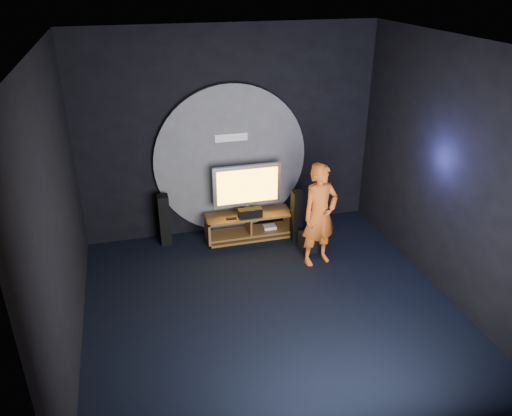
{
  "coord_description": "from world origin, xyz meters",
  "views": [
    {
      "loc": [
        -1.65,
        -5.33,
        4.27
      ],
      "look_at": [
        0.06,
        1.05,
        1.05
      ],
      "focal_mm": 35.0,
      "sensor_mm": 36.0,
      "label": 1
    }
  ],
  "objects": [
    {
      "name": "media_console",
      "position": [
        0.2,
        2.05,
        0.19
      ],
      "size": [
        1.48,
        0.45,
        0.45
      ],
      "color": "brown",
      "rests_on": "ground"
    },
    {
      "name": "tv",
      "position": [
        0.2,
        2.12,
        0.92
      ],
      "size": [
        1.17,
        0.22,
        0.86
      ],
      "color": "silver",
      "rests_on": "media_console"
    },
    {
      "name": "wall_disc_panel",
      "position": [
        0.0,
        2.44,
        1.3
      ],
      "size": [
        2.6,
        0.11,
        2.6
      ],
      "color": "#515156",
      "rests_on": "ground"
    },
    {
      "name": "remote",
      "position": [
        -0.13,
        1.93,
        0.46
      ],
      "size": [
        0.18,
        0.05,
        0.02
      ],
      "primitive_type": "cube",
      "color": "black",
      "rests_on": "media_console"
    },
    {
      "name": "back_wall",
      "position": [
        0.0,
        2.5,
        1.75
      ],
      "size": [
        5.0,
        0.04,
        3.5
      ],
      "primitive_type": "cube",
      "color": "black",
      "rests_on": "ground"
    },
    {
      "name": "floor",
      "position": [
        0.0,
        0.0,
        0.0
      ],
      "size": [
        5.0,
        5.0,
        0.0
      ],
      "primitive_type": "plane",
      "color": "black",
      "rests_on": "ground"
    },
    {
      "name": "left_wall",
      "position": [
        -2.5,
        0.0,
        1.75
      ],
      "size": [
        0.04,
        5.0,
        3.5
      ],
      "primitive_type": "cube",
      "color": "black",
      "rests_on": "ground"
    },
    {
      "name": "center_speaker",
      "position": [
        0.2,
        1.93,
        0.53
      ],
      "size": [
        0.4,
        0.15,
        0.15
      ],
      "primitive_type": "cube",
      "color": "black",
      "rests_on": "media_console"
    },
    {
      "name": "tower_speaker_right",
      "position": [
        0.98,
        1.78,
        0.45
      ],
      "size": [
        0.18,
        0.2,
        0.89
      ],
      "primitive_type": "cube",
      "color": "black",
      "rests_on": "ground"
    },
    {
      "name": "player",
      "position": [
        1.06,
        1.0,
        0.83
      ],
      "size": [
        0.68,
        0.52,
        1.66
      ],
      "primitive_type": "imported",
      "rotation": [
        0.0,
        0.0,
        0.22
      ],
      "color": "orange",
      "rests_on": "ground"
    },
    {
      "name": "right_wall",
      "position": [
        2.5,
        0.0,
        1.75
      ],
      "size": [
        0.04,
        5.0,
        3.5
      ],
      "primitive_type": "cube",
      "color": "black",
      "rests_on": "ground"
    },
    {
      "name": "subwoofer",
      "position": [
        1.05,
        1.37,
        0.15
      ],
      "size": [
        0.28,
        0.28,
        0.31
      ],
      "primitive_type": "cube",
      "color": "black",
      "rests_on": "ground"
    },
    {
      "name": "front_wall",
      "position": [
        0.0,
        -2.5,
        1.75
      ],
      "size": [
        5.0,
        0.04,
        3.5
      ],
      "primitive_type": "cube",
      "color": "black",
      "rests_on": "ground"
    },
    {
      "name": "tower_speaker_left",
      "position": [
        -1.21,
        2.2,
        0.45
      ],
      "size": [
        0.18,
        0.2,
        0.89
      ],
      "primitive_type": "cube",
      "color": "black",
      "rests_on": "ground"
    },
    {
      "name": "ceiling",
      "position": [
        0.0,
        0.0,
        3.5
      ],
      "size": [
        5.0,
        5.0,
        0.01
      ],
      "primitive_type": "cube",
      "color": "black",
      "rests_on": "back_wall"
    }
  ]
}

